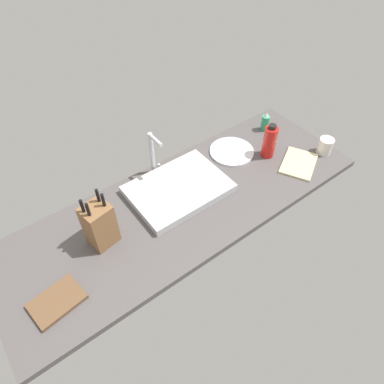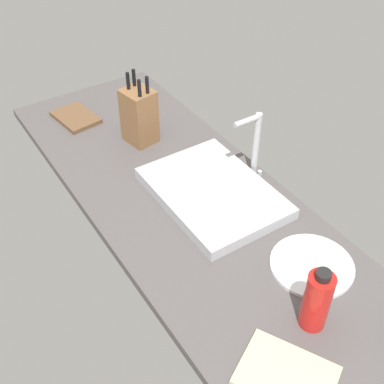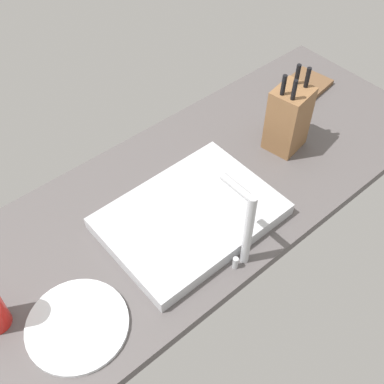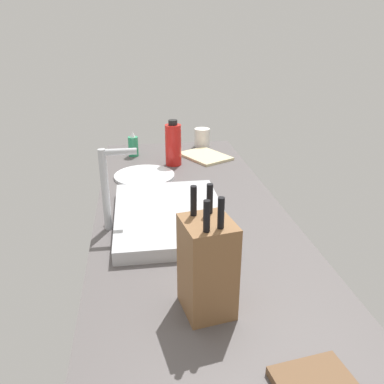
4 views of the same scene
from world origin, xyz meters
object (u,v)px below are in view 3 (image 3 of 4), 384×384
Objects in this scene: sink_basin at (191,216)px; cutting_board at (304,87)px; knife_block at (288,118)px; dinner_plate at (77,325)px; faucet at (245,225)px.

cutting_board is (-74.42, -20.50, -1.21)cm from sink_basin.
knife_block is 89.54cm from dinner_plate.
knife_block is 1.43× the size of cutting_board.
dinner_plate is (42.92, 6.98, -1.51)cm from sink_basin.
knife_block is at bearing -151.62° from faucet.
sink_basin reaches higher than dinner_plate.
sink_basin is 46.40cm from knife_block.
cutting_board is 120.51cm from dinner_plate.
knife_block is at bearing 29.00° from cutting_board.
sink_basin is at bearing -83.51° from faucet.
faucet is 1.03× the size of dinner_plate.
knife_block is 1.14× the size of dinner_plate.
knife_block is at bearing -174.54° from sink_basin.
sink_basin is 77.20cm from cutting_board.
cutting_board is (-29.19, -16.18, -10.62)cm from knife_block.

